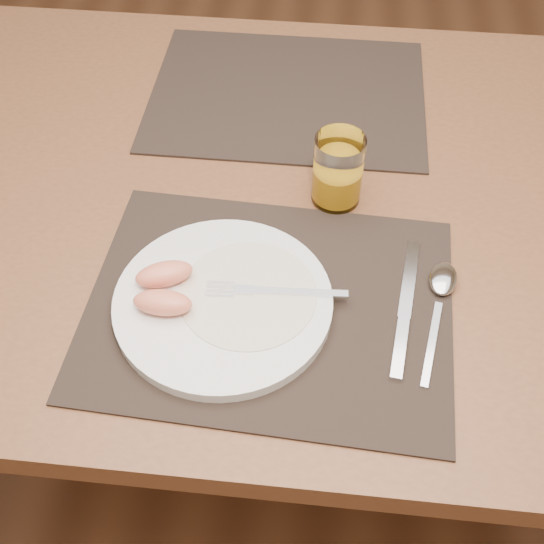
{
  "coord_description": "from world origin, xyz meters",
  "views": [
    {
      "loc": [
        0.04,
        -0.73,
        1.43
      ],
      "look_at": [
        -0.01,
        -0.18,
        0.77
      ],
      "focal_mm": 45.0,
      "sensor_mm": 36.0,
      "label": 1
    }
  ],
  "objects": [
    {
      "name": "knife",
      "position": [
        0.15,
        -0.22,
        0.76
      ],
      "size": [
        0.04,
        0.22,
        0.01
      ],
      "color": "silver",
      "rests_on": "placemat_near"
    },
    {
      "name": "plate_dressing",
      "position": [
        -0.04,
        -0.22,
        0.77
      ],
      "size": [
        0.17,
        0.17,
        0.0
      ],
      "color": "white",
      "rests_on": "plate"
    },
    {
      "name": "juice_glass",
      "position": [
        0.06,
        -0.02,
        0.8
      ],
      "size": [
        0.07,
        0.07,
        0.1
      ],
      "color": "white",
      "rests_on": "placemat_near"
    },
    {
      "name": "placemat_near",
      "position": [
        -0.01,
        -0.22,
        0.75
      ],
      "size": [
        0.47,
        0.37,
        0.0
      ],
      "primitive_type": "cube",
      "rotation": [
        0.0,
        0.0,
        -0.05
      ],
      "color": "black",
      "rests_on": "table"
    },
    {
      "name": "table",
      "position": [
        0.0,
        0.0,
        0.67
      ],
      "size": [
        1.4,
        0.9,
        0.75
      ],
      "color": "brown",
      "rests_on": "ground"
    },
    {
      "name": "placemat_far",
      "position": [
        -0.03,
        0.22,
        0.75
      ],
      "size": [
        0.45,
        0.35,
        0.0
      ],
      "primitive_type": "cube",
      "rotation": [
        0.0,
        0.0,
        -0.0
      ],
      "color": "black",
      "rests_on": "table"
    },
    {
      "name": "spoon",
      "position": [
        0.2,
        -0.18,
        0.76
      ],
      "size": [
        0.06,
        0.19,
        0.01
      ],
      "color": "silver",
      "rests_on": "placemat_near"
    },
    {
      "name": "grapefruit_wedges",
      "position": [
        -0.14,
        -0.23,
        0.78
      ],
      "size": [
        0.08,
        0.09,
        0.03
      ],
      "color": "#EC8360",
      "rests_on": "plate"
    },
    {
      "name": "fork",
      "position": [
        -0.02,
        -0.21,
        0.77
      ],
      "size": [
        0.18,
        0.03,
        0.0
      ],
      "color": "silver",
      "rests_on": "plate"
    },
    {
      "name": "ground",
      "position": [
        0.0,
        0.0,
        0.0
      ],
      "size": [
        5.0,
        5.0,
        0.0
      ],
      "primitive_type": "plane",
      "color": "brown",
      "rests_on": "ground"
    },
    {
      "name": "plate",
      "position": [
        -0.07,
        -0.23,
        0.76
      ],
      "size": [
        0.27,
        0.27,
        0.02
      ],
      "primitive_type": "cylinder",
      "color": "white",
      "rests_on": "placemat_near"
    }
  ]
}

